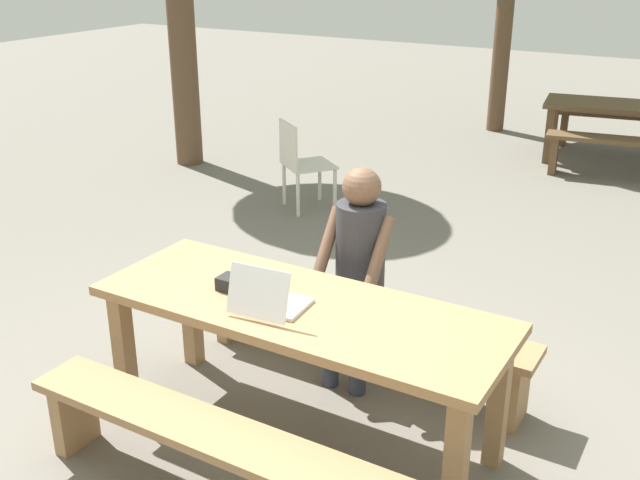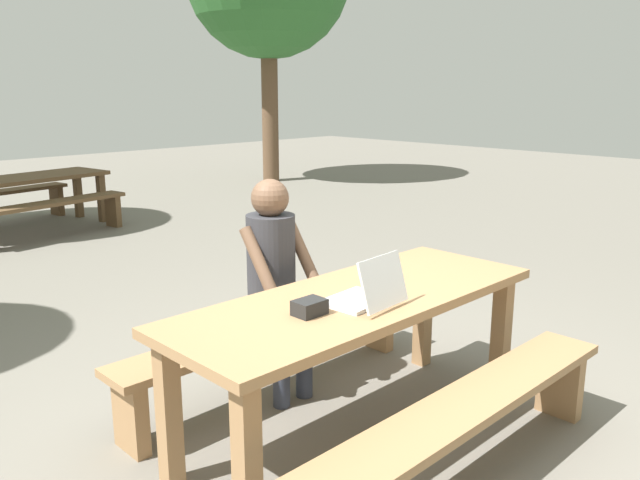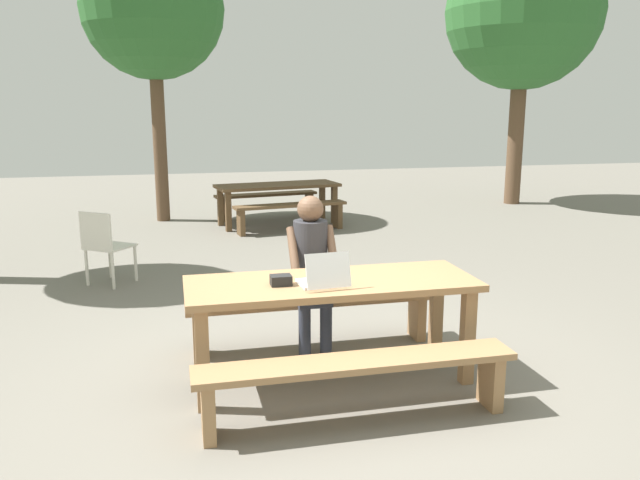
# 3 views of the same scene
# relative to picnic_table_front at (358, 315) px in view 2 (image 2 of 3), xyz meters

# --- Properties ---
(ground_plane) EXTENTS (30.00, 30.00, 0.00)m
(ground_plane) POSITION_rel_picnic_table_front_xyz_m (0.00, 0.00, -0.66)
(ground_plane) COLOR slate
(picnic_table_front) EXTENTS (2.12, 0.77, 0.77)m
(picnic_table_front) POSITION_rel_picnic_table_front_xyz_m (0.00, 0.00, 0.00)
(picnic_table_front) COLOR #9E754C
(picnic_table_front) RESTS_ON ground
(bench_near) EXTENTS (2.10, 0.30, 0.43)m
(bench_near) POSITION_rel_picnic_table_front_xyz_m (0.00, -0.67, -0.33)
(bench_near) COLOR #9E754C
(bench_near) RESTS_ON ground
(bench_far) EXTENTS (2.10, 0.30, 0.43)m
(bench_far) POSITION_rel_picnic_table_front_xyz_m (0.00, 0.67, -0.33)
(bench_far) COLOR #9E754C
(bench_far) RESTS_ON ground
(laptop) EXTENTS (0.34, 0.35, 0.26)m
(laptop) POSITION_rel_picnic_table_front_xyz_m (-0.09, -0.14, 0.17)
(laptop) COLOR white
(laptop) RESTS_ON picnic_table_front
(small_pouch) EXTENTS (0.15, 0.11, 0.07)m
(small_pouch) POSITION_rel_picnic_table_front_xyz_m (-0.38, -0.04, 0.15)
(small_pouch) COLOR black
(small_pouch) RESTS_ON picnic_table_front
(person_seated) EXTENTS (0.39, 0.40, 1.30)m
(person_seated) POSITION_rel_picnic_table_front_xyz_m (-0.01, 0.64, 0.09)
(person_seated) COLOR #333847
(person_seated) RESTS_ON ground
(picnic_table_mid) EXTENTS (2.16, 1.06, 0.70)m
(picnic_table_mid) POSITION_rel_picnic_table_front_xyz_m (0.64, 6.30, -0.06)
(picnic_table_mid) COLOR brown
(picnic_table_mid) RESTS_ON ground
(bench_mid_south) EXTENTS (1.89, 0.59, 0.46)m
(bench_mid_south) POSITION_rel_picnic_table_front_xyz_m (0.74, 5.65, -0.32)
(bench_mid_south) COLOR brown
(bench_mid_south) RESTS_ON ground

